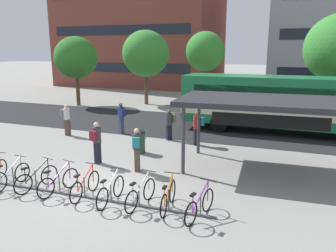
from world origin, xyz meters
The scene contains 24 objects.
ground centered at (0.00, 0.00, 0.00)m, with size 200.00×200.00×0.00m, color gray.
bus_lane_asphalt centered at (0.00, 10.49, 0.00)m, with size 80.00×7.20×0.01m, color #232326.
city_bus centered at (5.91, 10.48, 1.78)m, with size 12.06×2.73×3.20m.
bike_rack centered at (-0.11, -0.75, 0.09)m, with size 8.58×0.32×0.70m.
parked_bicycle_silver_1 centered at (-3.01, -0.90, 0.38)m, with size 0.52×1.72×0.99m.
parked_bicycle_black_2 centered at (-2.01, -0.76, 0.38)m, with size 0.57×1.69×0.99m.
parked_bicycle_purple_3 centered at (-1.12, -0.75, 0.38)m, with size 0.54×1.70×0.99m.
parked_bicycle_red_4 centered at (-0.12, -0.69, 0.38)m, with size 0.52×1.72×0.99m.
parked_bicycle_white_5 centered at (0.88, -0.78, 0.38)m, with size 0.52×1.72×0.99m.
parked_bicycle_silver_6 centered at (1.84, -0.65, 0.38)m, with size 0.52×1.72×0.99m.
parked_bicycle_orange_7 centered at (2.70, -0.56, 0.38)m, with size 0.52×1.72×0.99m.
parked_bicycle_purple_8 centered at (3.71, -0.75, 0.38)m, with size 0.58×1.69×0.99m.
transit_shelter centered at (5.16, 3.88, 2.67)m, with size 7.04×3.88×2.84m.
commuter_grey_pack_0 centered at (-5.64, 5.70, 1.01)m, with size 0.54×0.37×1.75m.
commuter_teal_pack_1 centered at (0.44, 2.01, 1.00)m, with size 0.47×0.59×1.73m.
commuter_navy_pack_2 centered at (-2.95, 7.04, 1.03)m, with size 0.61×0.53×1.78m.
commuter_olive_pack_3 centered at (0.02, 6.82, 0.94)m, with size 0.57×0.60×1.63m.
commuter_maroon_pack_4 centered at (-1.50, 2.22, 1.03)m, with size 0.34×0.52×1.78m.
commuter_teal_pack_5 centered at (1.65, 6.37, 0.98)m, with size 0.60×0.56×1.70m.
trash_bin centered at (-0.50, 4.21, 0.52)m, with size 0.55×0.55×1.03m.
street_tree_0 centered at (-11.10, 14.49, 4.00)m, with size 3.53×3.53×5.74m.
street_tree_2 centered at (-1.21, 18.94, 4.49)m, with size 3.30×3.30×6.18m.
street_tree_3 centered at (-5.95, 17.16, 4.31)m, with size 3.96×3.96×6.29m.
building_left_wing centered at (-13.50, 33.14, 10.72)m, with size 19.87×13.61×21.43m.
Camera 1 is at (5.87, -9.08, 4.67)m, focal length 35.40 mm.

